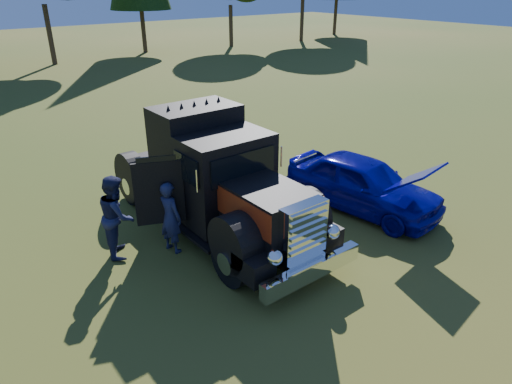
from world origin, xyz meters
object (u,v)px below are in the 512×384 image
object	(u,v)px
spectator_near	(170,217)
spectator_far	(117,216)
hotrod_coupe	(363,183)
diamond_t_truck	(217,183)

from	to	relation	value
spectator_near	spectator_far	bearing A→B (deg)	42.00
hotrod_coupe	spectator_near	bearing A→B (deg)	165.88
hotrod_coupe	spectator_far	distance (m)	6.43
hotrod_coupe	diamond_t_truck	bearing A→B (deg)	158.82
diamond_t_truck	hotrod_coupe	distance (m)	4.06
diamond_t_truck	spectator_far	size ratio (longest dim) A/B	3.73
diamond_t_truck	hotrod_coupe	bearing A→B (deg)	-21.18
hotrod_coupe	spectator_far	bearing A→B (deg)	162.41
spectator_near	spectator_far	world-z (taller)	spectator_far
spectator_far	spectator_near	bearing A→B (deg)	-100.07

